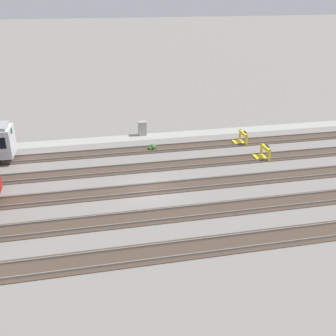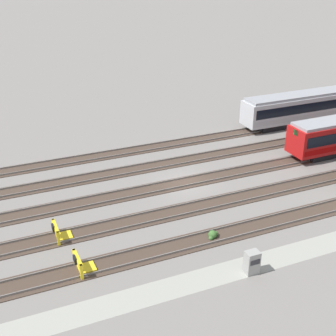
{
  "view_description": "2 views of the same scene",
  "coord_description": "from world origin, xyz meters",
  "px_view_note": "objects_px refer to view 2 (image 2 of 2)",
  "views": [
    {
      "loc": [
        4.28,
        28.62,
        15.31
      ],
      "look_at": [
        -1.64,
        0.0,
        1.8
      ],
      "focal_mm": 42.0,
      "sensor_mm": 36.0,
      "label": 1
    },
    {
      "loc": [
        -16.05,
        -33.57,
        19.31
      ],
      "look_at": [
        -1.64,
        0.0,
        1.8
      ],
      "focal_mm": 50.0,
      "sensor_mm": 36.0,
      "label": 2
    }
  ],
  "objects_px": {
    "subway_car_front_row_left_inner": "(312,105)",
    "weed_clump": "(213,235)",
    "bumper_stop_near_inner_track": "(60,232)",
    "electrical_cabinet": "(252,262)",
    "bumper_stop_nearest_track": "(82,264)"
  },
  "relations": [
    {
      "from": "subway_car_front_row_left_inner",
      "to": "weed_clump",
      "type": "xyz_separation_m",
      "value": [
        -22.42,
        -17.26,
        -1.8
      ]
    },
    {
      "from": "subway_car_front_row_left_inner",
      "to": "bumper_stop_nearest_track",
      "type": "xyz_separation_m",
      "value": [
        -32.08,
        -17.24,
        -1.53
      ]
    },
    {
      "from": "subway_car_front_row_left_inner",
      "to": "bumper_stop_nearest_track",
      "type": "height_order",
      "value": "subway_car_front_row_left_inner"
    },
    {
      "from": "subway_car_front_row_left_inner",
      "to": "weed_clump",
      "type": "relative_size",
      "value": 19.58
    },
    {
      "from": "subway_car_front_row_left_inner",
      "to": "electrical_cabinet",
      "type": "xyz_separation_m",
      "value": [
        -22.02,
        -21.77,
        -1.24
      ]
    },
    {
      "from": "bumper_stop_nearest_track",
      "to": "bumper_stop_near_inner_track",
      "type": "relative_size",
      "value": 1.0
    },
    {
      "from": "bumper_stop_near_inner_track",
      "to": "electrical_cabinet",
      "type": "xyz_separation_m",
      "value": [
        10.65,
        -8.84,
        0.29
      ]
    },
    {
      "from": "subway_car_front_row_left_inner",
      "to": "bumper_stop_nearest_track",
      "type": "bearing_deg",
      "value": -151.74
    },
    {
      "from": "bumper_stop_near_inner_track",
      "to": "electrical_cabinet",
      "type": "height_order",
      "value": "electrical_cabinet"
    },
    {
      "from": "bumper_stop_nearest_track",
      "to": "weed_clump",
      "type": "bearing_deg",
      "value": -0.11
    },
    {
      "from": "subway_car_front_row_left_inner",
      "to": "weed_clump",
      "type": "distance_m",
      "value": 28.35
    },
    {
      "from": "electrical_cabinet",
      "to": "weed_clump",
      "type": "xyz_separation_m",
      "value": [
        -0.4,
        4.51,
        -0.56
      ]
    },
    {
      "from": "bumper_stop_nearest_track",
      "to": "bumper_stop_near_inner_track",
      "type": "height_order",
      "value": "same"
    },
    {
      "from": "subway_car_front_row_left_inner",
      "to": "bumper_stop_near_inner_track",
      "type": "bearing_deg",
      "value": -158.4
    },
    {
      "from": "electrical_cabinet",
      "to": "weed_clump",
      "type": "relative_size",
      "value": 1.74
    }
  ]
}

